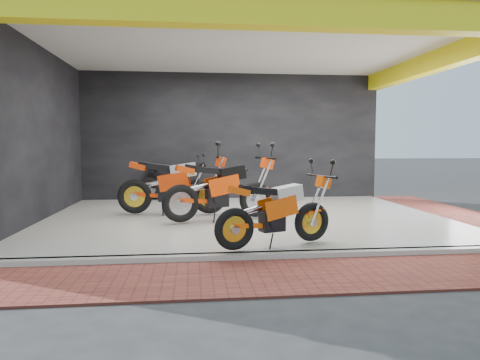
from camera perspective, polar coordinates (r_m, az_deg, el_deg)
The scene contains 14 objects.
ground at distance 6.95m, azimuth 2.64°, elevation -8.35°, with size 80.00×80.00×0.00m, color #2D2D30.
showroom_floor at distance 8.88m, azimuth 0.64°, elevation -5.13°, with size 8.00×6.00×0.10m, color beige.
showroom_ceiling at distance 8.98m, azimuth 0.66°, elevation 17.79°, with size 8.40×6.40×0.20m, color beige.
back_wall at distance 11.83m, azimuth -1.17°, elevation 5.60°, with size 8.20×0.20×3.50m, color black.
left_wall at distance 9.21m, azimuth -25.72°, elevation 5.38°, with size 0.20×6.20×3.50m, color black.
header_beam_front at distance 6.03m, azimuth 4.34°, elevation 21.36°, with size 8.40×0.30×0.40m, color yellow.
header_beam_right at distance 10.19m, azimuth 24.33°, elevation 14.08°, with size 0.30×6.40×0.40m, color yellow.
floor_kerb at distance 5.96m, azimuth 4.18°, elevation -10.08°, with size 8.00×0.20×0.10m, color beige.
paver_front at distance 5.23m, azimuth 5.76°, elevation -12.60°, with size 9.00×1.40×0.03m, color brown.
paver_right at distance 10.59m, azimuth 27.46°, elevation -4.26°, with size 1.40×7.00×0.03m, color brown.
moto_hero at distance 6.49m, azimuth 9.58°, elevation -3.03°, with size 1.97×0.73×1.20m, color #FF5A0A, non-canonical shape.
moto_row_a at distance 8.95m, azimuth -4.14°, elevation 0.02°, with size 2.42×0.89×1.48m, color red, non-canonical shape.
moto_row_b at distance 8.50m, azimuth 2.17°, elevation -0.30°, with size 2.37×0.88×1.45m, color #EF420A, non-canonical shape.
moto_row_d at distance 11.22m, azimuth -6.00°, elevation 0.20°, with size 1.93×0.72×1.18m, color black, non-canonical shape.
Camera 1 is at (-1.05, -6.68, 1.57)m, focal length 32.00 mm.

